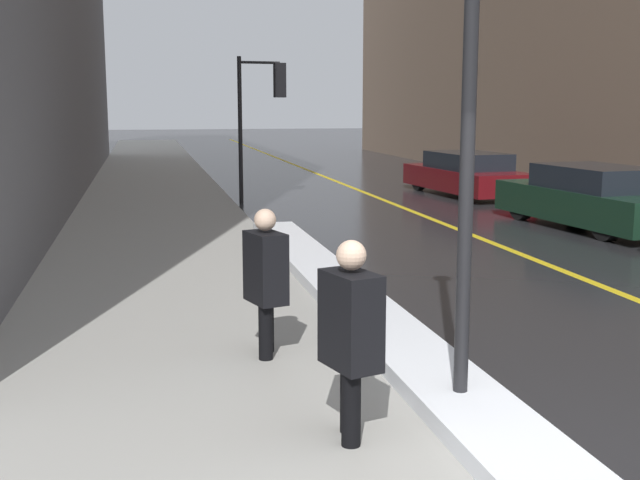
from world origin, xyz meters
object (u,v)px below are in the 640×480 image
parked_car_dark_green (592,198)px  parked_car_maroon (466,174)px  lamp_post (471,26)px  pedestrian_nearside (266,276)px  traffic_light_near (264,97)px  pedestrian_in_glasses (351,331)px

parked_car_dark_green → parked_car_maroon: parked_car_dark_green is taller
lamp_post → parked_car_dark_green: size_ratio=1.08×
pedestrian_nearside → parked_car_maroon: 15.61m
parked_car_dark_green → parked_car_maroon: bearing=-4.3°
traffic_light_near → pedestrian_nearside: bearing=-106.4°
lamp_post → traffic_light_near: size_ratio=1.41×
traffic_light_near → pedestrian_nearside: (-2.02, -13.47, -1.89)m
traffic_light_near → pedestrian_in_glasses: bearing=-104.1°
traffic_light_near → parked_car_dark_green: 8.92m
lamp_post → pedestrian_nearside: 3.23m
pedestrian_nearside → parked_car_dark_green: pedestrian_nearside is taller
pedestrian_in_glasses → parked_car_maroon: pedestrian_in_glasses is taller
pedestrian_in_glasses → parked_car_dark_green: pedestrian_in_glasses is taller
parked_car_dark_green → parked_car_maroon: size_ratio=1.00×
lamp_post → pedestrian_in_glasses: bearing=-159.6°
lamp_post → traffic_light_near: bearing=87.6°
pedestrian_nearside → parked_car_maroon: pedestrian_nearside is taller
traffic_light_near → pedestrian_nearside: 13.75m
pedestrian_nearside → parked_car_maroon: size_ratio=0.31×
pedestrian_nearside → parked_car_dark_green: size_ratio=0.31×
pedestrian_nearside → parked_car_maroon: bearing=133.7°
lamp_post → parked_car_dark_green: 11.35m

